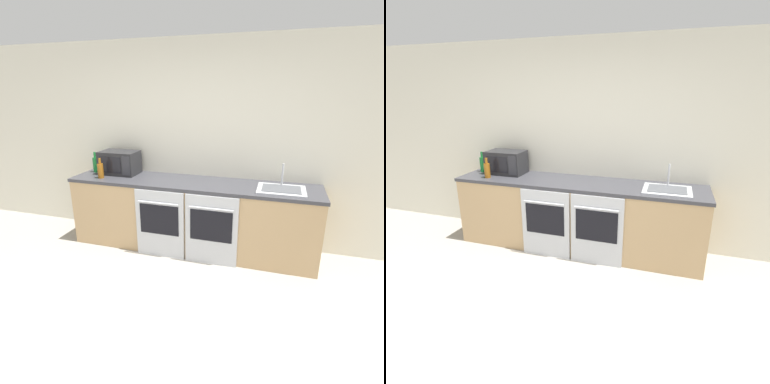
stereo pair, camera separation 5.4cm
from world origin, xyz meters
The scene contains 9 objects.
ground_plane centered at (0.00, 0.00, 0.00)m, with size 16.00×16.00×0.00m, color gray.
wall_back centered at (0.00, 2.32, 1.30)m, with size 10.00×0.06×2.60m.
counter_back centered at (0.00, 1.97, 0.45)m, with size 3.12×0.67×0.90m.
oven_left centered at (-0.30, 1.63, 0.44)m, with size 0.62×0.06×0.86m.
oven_right centered at (0.34, 1.63, 0.44)m, with size 0.62×0.06×0.86m.
microwave centered at (-1.04, 2.07, 1.06)m, with size 0.50×0.33×0.31m.
bottle_green centered at (-1.41, 2.06, 1.01)m, with size 0.07×0.07×0.28m.
bottle_amber centered at (-1.17, 1.80, 1.01)m, with size 0.08×0.08×0.26m.
sink centered at (1.08, 1.93, 0.92)m, with size 0.53×0.42×0.27m.
Camera 2 is at (1.08, -1.43, 1.95)m, focal length 28.00 mm.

